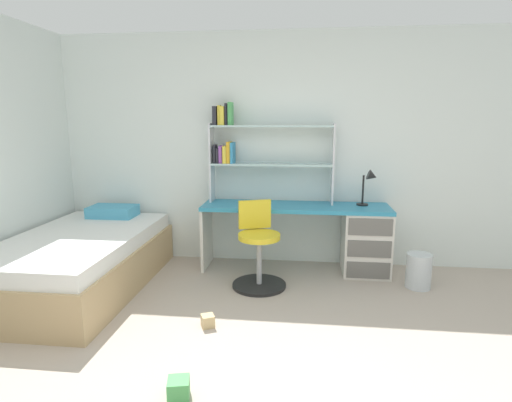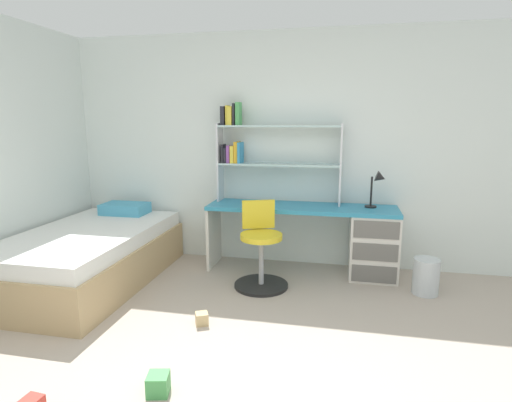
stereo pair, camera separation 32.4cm
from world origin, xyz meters
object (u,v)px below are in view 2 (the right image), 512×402
at_px(desk, 351,237).
at_px(toy_block_natural_1, 202,319).
at_px(waste_bin, 426,276).
at_px(toy_block_green_2, 158,384).
at_px(bookshelf_hutch, 261,146).
at_px(desk_lamp, 378,183).
at_px(swivel_chair, 261,253).
at_px(bed_platform, 89,256).

relative_size(desk, toy_block_natural_1, 20.48).
relative_size(waste_bin, toy_block_green_2, 2.71).
bearing_deg(bookshelf_hutch, waste_bin, -16.48).
relative_size(desk_lamp, swivel_chair, 0.47).
relative_size(bed_platform, toy_block_natural_1, 20.97).
height_order(bed_platform, waste_bin, bed_platform).
bearing_deg(swivel_chair, toy_block_green_2, -99.12).
relative_size(swivel_chair, bed_platform, 0.41).
height_order(desk_lamp, waste_bin, desk_lamp).
height_order(desk_lamp, swivel_chair, desk_lamp).
height_order(waste_bin, toy_block_natural_1, waste_bin).
xyz_separation_m(desk, waste_bin, (0.68, -0.35, -0.24)).
distance_m(desk, swivel_chair, 0.98).
xyz_separation_m(desk, desk_lamp, (0.24, 0.04, 0.56)).
bearing_deg(waste_bin, desk, 152.54).
relative_size(bookshelf_hutch, bed_platform, 0.66).
bearing_deg(desk_lamp, toy_block_natural_1, -135.30).
bearing_deg(bed_platform, swivel_chair, 8.59).
bearing_deg(toy_block_green_2, bookshelf_hutch, 86.14).
distance_m(bookshelf_hutch, toy_block_natural_1, 1.95).
xyz_separation_m(desk_lamp, bed_platform, (-2.78, -0.77, -0.70)).
bearing_deg(waste_bin, toy_block_natural_1, -151.70).
bearing_deg(swivel_chair, bed_platform, -171.41).
distance_m(desk, toy_block_green_2, 2.49).
height_order(swivel_chair, toy_block_green_2, swivel_chair).
xyz_separation_m(bookshelf_hutch, waste_bin, (1.65, -0.49, -1.14)).
relative_size(desk, bed_platform, 0.98).
bearing_deg(waste_bin, bed_platform, -173.27).
distance_m(swivel_chair, toy_block_green_2, 1.75).
distance_m(bookshelf_hutch, waste_bin, 2.07).
bearing_deg(bookshelf_hutch, toy_block_natural_1, -97.12).
distance_m(desk, bed_platform, 2.65).
relative_size(desk, swivel_chair, 2.38).
bearing_deg(bed_platform, waste_bin, 6.73).
bearing_deg(bookshelf_hutch, desk_lamp, -4.39).
bearing_deg(bookshelf_hutch, swivel_chair, -79.13).
height_order(swivel_chair, bed_platform, swivel_chair).
relative_size(desk_lamp, bed_platform, 0.19).
relative_size(waste_bin, toy_block_natural_1, 3.52).
bearing_deg(desk, swivel_chair, -150.93).
bearing_deg(swivel_chair, desk_lamp, 25.43).
height_order(desk, bed_platform, desk).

